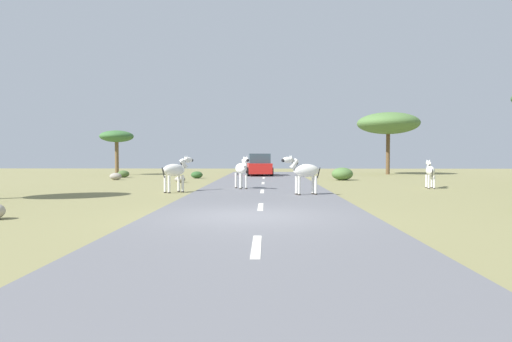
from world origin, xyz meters
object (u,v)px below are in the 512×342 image
Objects in this scene: car_0 at (259,165)px; tree_2 at (388,124)px; zebra_3 at (176,170)px; zebra_1 at (304,171)px; bush_1 at (342,174)px; zebra_0 at (242,169)px; tree_1 at (117,137)px; zebra_2 at (430,171)px; rock_1 at (116,176)px; bush_3 at (123,174)px; rock_0 at (180,179)px; bush_0 at (197,175)px.

car_0 is 0.83× the size of tree_2.
zebra_3 is 24.83m from tree_2.
zebra_1 is 1.17× the size of bush_1.
tree_1 is at bearing -76.57° from zebra_0.
zebra_1 is 7.95m from zebra_2.
zebra_2 is 19.70m from rock_1.
zebra_1 is at bearing 107.97° from zebra_0.
tree_2 reaches higher than bush_1.
zebra_3 is at bearing 55.83° from zebra_1.
bush_3 is at bearing 20.64° from zebra_1.
rock_0 is 5.54m from rock_1.
rock_0 is (-15.89, -12.27, -4.24)m from tree_2.
zebra_0 is at bearing -70.49° from bush_0.
zebra_1 reaches higher than zebra_0.
zebra_3 is at bearing -131.67° from bush_1.
bush_3 is (-9.50, 11.89, -0.72)m from zebra_0.
bush_3 reaches higher than rock_0.
zebra_0 is 1.97× the size of rock_1.
tree_1 is at bearing -175.63° from tree_2.
bush_0 is at bearing -11.44° from bush_3.
rock_1 is at bearing -156.41° from bush_0.
zebra_1 reaches higher than rock_1.
zebra_3 is at bearing -85.47° from bush_0.
bush_1 is at bearing 89.61° from zebra_3.
zebra_1 is 2.50× the size of rock_0.
zebra_2 is 25.84m from tree_1.
bush_3 is (-5.69, 1.15, 0.01)m from bush_0.
zebra_0 is at bearing -51.39° from bush_3.
tree_2 reaches higher than rock_1.
zebra_2 is 0.28× the size of tree_2.
tree_2 is at bearing 24.79° from rock_1.
zebra_3 is at bearing -106.13° from car_0.
tree_1 is 4.26× the size of bush_3.
rock_1 is (-18.26, 7.38, -0.62)m from zebra_2.
bush_0 reaches higher than rock_1.
car_0 is 5.05× the size of bush_3.
zebra_1 is at bearing -53.26° from rock_0.
bush_0 is (-0.98, 12.42, -0.72)m from zebra_3.
bush_1 reaches higher than rock_1.
bush_0 is (-4.42, -3.76, -0.60)m from car_0.
zebra_3 is at bearing -80.48° from rock_0.
zebra_0 is at bearing -126.26° from bush_1.
rock_0 is (-10.31, -2.67, -0.24)m from bush_1.
zebra_3 is 0.43× the size of tree_1.
zebra_3 is 16.54m from car_0.
tree_1 reaches higher than zebra_0.
zebra_0 reaches higher than zebra_2.
zebra_3 reaches higher than zebra_0.
zebra_2 is 2.31× the size of rock_0.
rock_0 is at bearing -54.90° from tree_1.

